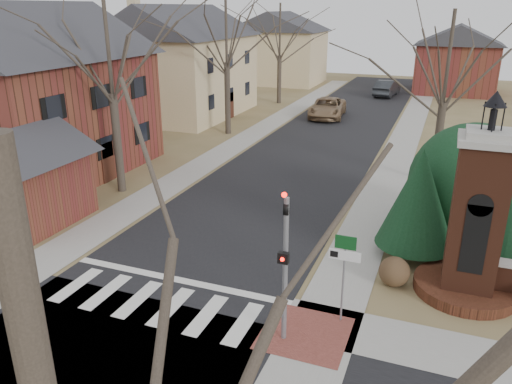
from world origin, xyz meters
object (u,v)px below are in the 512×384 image
at_px(traffic_signal_pole, 285,256).
at_px(distant_car, 387,88).
at_px(pickup_truck, 327,108).
at_px(sign_post, 344,262).
at_px(brick_gate_monument, 474,231).

bearing_deg(traffic_signal_pole, distant_car, 93.66).
bearing_deg(pickup_truck, sign_post, -81.34).
height_order(brick_gate_monument, distant_car, brick_gate_monument).
relative_size(traffic_signal_pole, pickup_truck, 0.79).
height_order(traffic_signal_pole, distant_car, traffic_signal_pole).
distance_m(traffic_signal_pole, brick_gate_monument, 6.47).
xyz_separation_m(traffic_signal_pole, sign_post, (1.29, 1.41, -0.64)).
height_order(traffic_signal_pole, pickup_truck, traffic_signal_pole).
relative_size(sign_post, brick_gate_monument, 0.42).
bearing_deg(distant_car, traffic_signal_pole, 99.87).
bearing_deg(pickup_truck, distant_car, 70.11).
xyz_separation_m(brick_gate_monument, distant_car, (-7.40, 37.77, -1.35)).
xyz_separation_m(traffic_signal_pole, brick_gate_monument, (4.70, 4.42, -0.42)).
relative_size(sign_post, distant_car, 0.56).
xyz_separation_m(sign_post, pickup_truck, (-7.19, 28.16, -1.16)).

